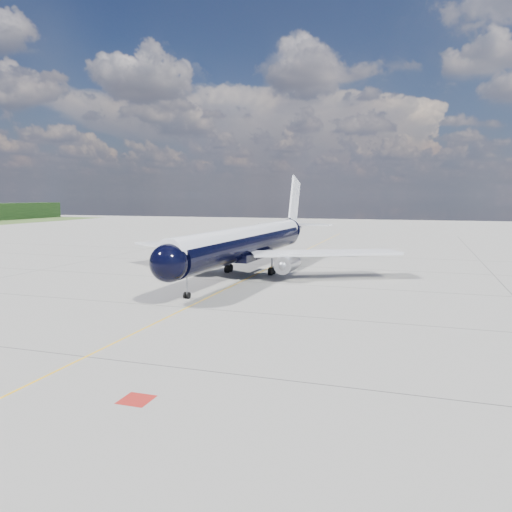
# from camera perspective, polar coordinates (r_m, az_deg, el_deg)

# --- Properties ---
(ground) EXTENTS (320.00, 320.00, 0.00)m
(ground) POSITION_cam_1_polar(r_m,az_deg,el_deg) (65.50, -0.23, -2.21)
(ground) COLOR gray
(ground) RESTS_ON ground
(taxiway_centerline) EXTENTS (0.16, 160.00, 0.01)m
(taxiway_centerline) POSITION_cam_1_polar(r_m,az_deg,el_deg) (60.84, -1.71, -2.92)
(taxiway_centerline) COLOR #FFB50D
(taxiway_centerline) RESTS_ON ground
(red_marking) EXTENTS (1.60, 1.60, 0.01)m
(red_marking) POSITION_cam_1_polar(r_m,az_deg,el_deg) (27.35, -13.52, -15.67)
(red_marking) COLOR maroon
(red_marking) RESTS_ON ground
(main_airliner) EXTENTS (39.19, 47.73, 13.79)m
(main_airliner) POSITION_cam_1_polar(r_m,az_deg,el_deg) (66.29, -0.75, 1.63)
(main_airliner) COLOR black
(main_airliner) RESTS_ON ground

